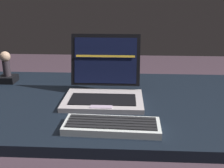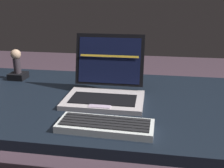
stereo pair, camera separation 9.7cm
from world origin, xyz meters
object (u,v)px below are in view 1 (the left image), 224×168
at_px(figurine_stand, 8,79).
at_px(external_keyboard, 112,126).
at_px(figurine, 6,62).
at_px(laptop_front, 104,87).

bearing_deg(figurine_stand, external_keyboard, -40.41).
bearing_deg(figurine_stand, figurine, 180.00).
height_order(laptop_front, figurine, laptop_front).
relative_size(laptop_front, figurine, 2.59).
distance_m(laptop_front, figurine_stand, 0.51).
bearing_deg(figurine, laptop_front, -21.64).
bearing_deg(laptop_front, figurine, 158.36).
distance_m(figurine_stand, figurine, 0.08).
height_order(figurine_stand, figurine, figurine).
bearing_deg(external_keyboard, figurine, 139.59).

